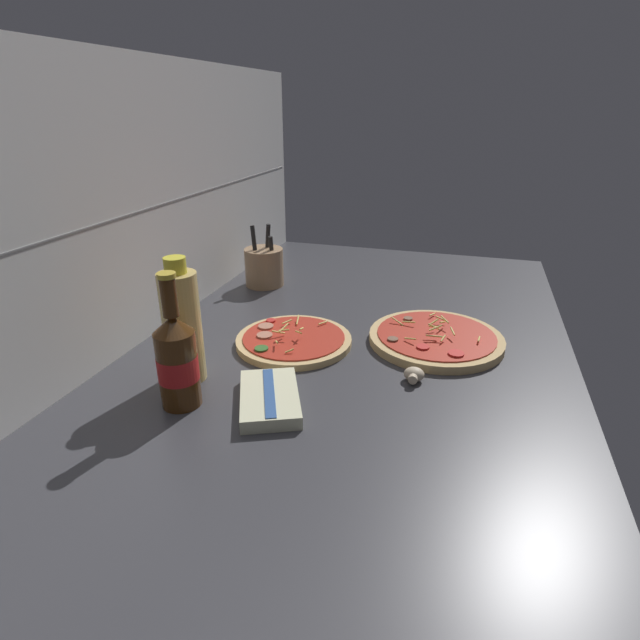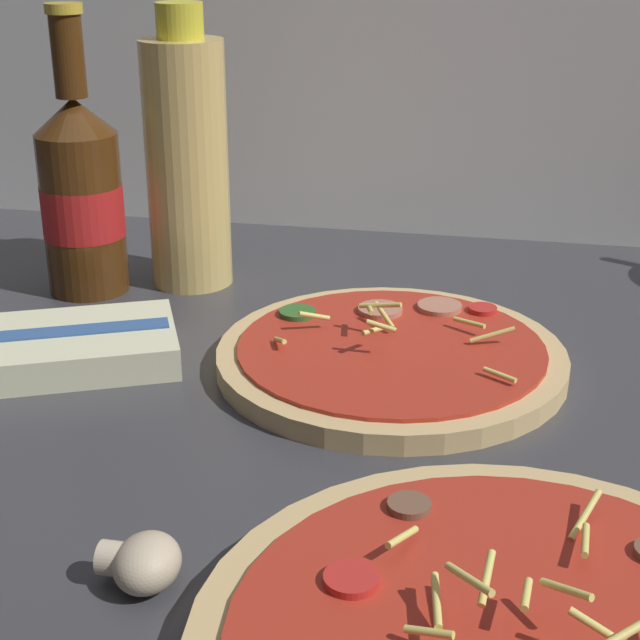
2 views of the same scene
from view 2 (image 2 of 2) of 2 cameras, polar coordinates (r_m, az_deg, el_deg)
counter_slab at (r=60.14cm, az=4.18°, el=-9.16°), size 160.00×90.00×2.50cm
pizza_far at (r=70.60cm, az=4.15°, el=-2.12°), size 25.08×25.08×4.58cm
beer_bottle at (r=85.17cm, az=-13.72°, el=7.20°), size 6.90×6.90×23.86cm
oil_bottle at (r=84.88cm, az=-7.75°, el=9.19°), size 7.03×7.03×23.75cm
mushroom_left at (r=49.50cm, az=-10.25°, el=-13.70°), size 4.04×3.85×2.69cm
dish_towel at (r=73.41cm, az=-14.92°, el=-1.58°), size 19.29×15.91×2.56cm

